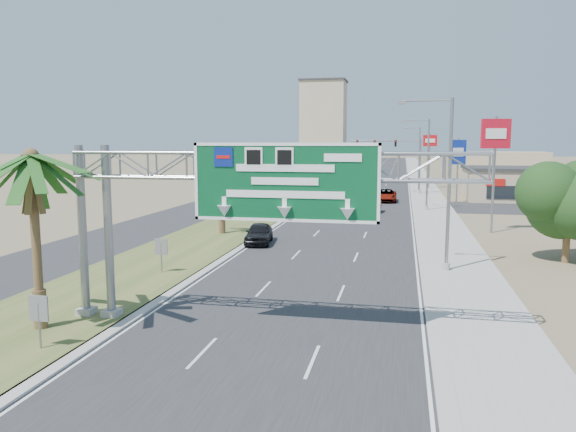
% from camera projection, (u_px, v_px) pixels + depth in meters
% --- Properties ---
extents(road, '(12.00, 300.00, 0.02)m').
position_uv_depth(road, '(380.00, 177.00, 119.75)').
color(road, '#28282B').
rests_on(road, ground).
extents(sidewalk_right, '(4.00, 300.00, 0.10)m').
position_uv_depth(sidewalk_right, '(421.00, 178.00, 118.05)').
color(sidewalk_right, '#9E9B93').
rests_on(sidewalk_right, ground).
extents(median_grass, '(7.00, 300.00, 0.12)m').
position_uv_depth(median_grass, '(333.00, 176.00, 121.74)').
color(median_grass, '#3E5525').
rests_on(median_grass, ground).
extents(opposing_road, '(8.00, 300.00, 0.02)m').
position_uv_depth(opposing_road, '(301.00, 176.00, 123.14)').
color(opposing_road, '#28282B').
rests_on(opposing_road, ground).
extents(sign_gantry, '(16.75, 1.24, 7.50)m').
position_uv_depth(sign_gantry, '(248.00, 180.00, 21.99)').
color(sign_gantry, gray).
rests_on(sign_gantry, ground).
extents(palm_near, '(5.70, 5.70, 8.35)m').
position_uv_depth(palm_near, '(31.00, 157.00, 21.63)').
color(palm_near, brown).
rests_on(palm_near, ground).
extents(palm_row_b, '(3.99, 3.99, 5.95)m').
position_uv_depth(palm_row_b, '(221.00, 175.00, 45.26)').
color(palm_row_b, brown).
rests_on(palm_row_b, ground).
extents(palm_row_c, '(3.99, 3.99, 6.75)m').
position_uv_depth(palm_row_c, '(268.00, 159.00, 60.70)').
color(palm_row_c, brown).
rests_on(palm_row_c, ground).
extents(palm_row_d, '(3.99, 3.99, 5.45)m').
position_uv_depth(palm_row_d, '(298.00, 164.00, 78.34)').
color(palm_row_d, brown).
rests_on(palm_row_d, ground).
extents(palm_row_e, '(3.99, 3.99, 6.15)m').
position_uv_depth(palm_row_e, '(319.00, 156.00, 96.70)').
color(palm_row_e, brown).
rests_on(palm_row_e, ground).
extents(palm_row_f, '(3.99, 3.99, 5.75)m').
position_uv_depth(palm_row_f, '(336.00, 155.00, 121.03)').
color(palm_row_f, brown).
rests_on(palm_row_f, ground).
extents(streetlight_near, '(3.27, 0.44, 10.00)m').
position_uv_depth(streetlight_near, '(445.00, 191.00, 32.23)').
color(streetlight_near, gray).
rests_on(streetlight_near, ground).
extents(streetlight_mid, '(3.27, 0.44, 10.00)m').
position_uv_depth(streetlight_mid, '(426.00, 168.00, 61.36)').
color(streetlight_mid, gray).
rests_on(streetlight_mid, ground).
extents(streetlight_far, '(3.27, 0.44, 10.00)m').
position_uv_depth(streetlight_far, '(418.00, 158.00, 96.31)').
color(streetlight_far, gray).
rests_on(streetlight_far, ground).
extents(signal_mast, '(10.28, 0.71, 8.00)m').
position_uv_depth(signal_mast, '(405.00, 160.00, 81.16)').
color(signal_mast, gray).
rests_on(signal_mast, ground).
extents(store_building, '(18.00, 10.00, 4.00)m').
position_uv_depth(store_building, '(538.00, 185.00, 72.37)').
color(store_building, tan).
rests_on(store_building, ground).
extents(oak_near, '(4.50, 4.50, 6.80)m').
position_uv_depth(oak_near, '(570.00, 191.00, 34.59)').
color(oak_near, brown).
rests_on(oak_near, ground).
extents(median_signback_a, '(0.75, 0.08, 2.08)m').
position_uv_depth(median_signback_a, '(39.00, 312.00, 20.13)').
color(median_signback_a, gray).
rests_on(median_signback_a, ground).
extents(median_signback_b, '(0.75, 0.08, 2.08)m').
position_uv_depth(median_signback_b, '(161.00, 249.00, 31.92)').
color(median_signback_b, gray).
rests_on(median_signback_b, ground).
extents(tower_distant, '(20.00, 16.00, 35.00)m').
position_uv_depth(tower_distant, '(323.00, 120.00, 259.78)').
color(tower_distant, tan).
rests_on(tower_distant, ground).
extents(building_distant_left, '(24.00, 14.00, 6.00)m').
position_uv_depth(building_distant_left, '(242.00, 156.00, 176.89)').
color(building_distant_left, tan).
rests_on(building_distant_left, ground).
extents(building_distant_right, '(20.00, 12.00, 5.00)m').
position_uv_depth(building_distant_right, '(504.00, 162.00, 142.57)').
color(building_distant_right, tan).
rests_on(building_distant_right, ground).
extents(car_left_lane, '(2.37, 4.70, 1.53)m').
position_uv_depth(car_left_lane, '(259.00, 233.00, 41.66)').
color(car_left_lane, black).
rests_on(car_left_lane, ground).
extents(car_mid_lane, '(2.29, 5.00, 1.59)m').
position_uv_depth(car_mid_lane, '(370.00, 206.00, 59.37)').
color(car_mid_lane, maroon).
rests_on(car_mid_lane, ground).
extents(car_right_lane, '(2.61, 5.59, 1.55)m').
position_uv_depth(car_right_lane, '(386.00, 196.00, 70.80)').
color(car_right_lane, gray).
rests_on(car_right_lane, ground).
extents(car_far, '(2.08, 5.00, 1.45)m').
position_uv_depth(car_far, '(355.00, 180.00, 100.37)').
color(car_far, black).
rests_on(car_far, ground).
extents(pole_sign_red_near, '(2.41, 0.83, 9.59)m').
position_uv_depth(pole_sign_red_near, '(495.00, 141.00, 45.81)').
color(pole_sign_red_near, gray).
rests_on(pole_sign_red_near, ground).
extents(pole_sign_blue, '(1.96, 1.05, 7.97)m').
position_uv_depth(pole_sign_blue, '(458.00, 155.00, 69.06)').
color(pole_sign_blue, gray).
rests_on(pole_sign_blue, ground).
extents(pole_sign_red_far, '(2.22, 0.66, 8.82)m').
position_uv_depth(pole_sign_red_far, '(430.00, 145.00, 90.37)').
color(pole_sign_red_far, gray).
rests_on(pole_sign_red_far, ground).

